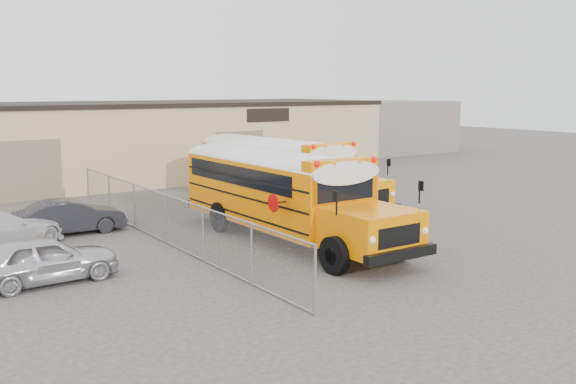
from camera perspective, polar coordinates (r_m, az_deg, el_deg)
ground at (r=24.06m, az=5.39°, el=-4.05°), size 120.00×120.00×0.00m
warehouse at (r=40.98m, az=-12.69°, el=4.60°), size 30.20×10.20×4.67m
chainlink_fence at (r=23.31m, az=-10.87°, el=-2.34°), size 0.07×18.07×1.81m
distant_building_right at (r=57.40m, az=8.70°, el=5.80°), size 10.00×8.00×4.40m
school_bus_left at (r=29.28m, az=-8.06°, el=2.08°), size 3.43×11.34×3.31m
school_bus_right at (r=35.30m, az=-7.35°, el=3.23°), size 3.67×11.27×3.24m
tarp_bundle at (r=22.67m, az=7.62°, el=-2.78°), size 1.24×1.18×1.61m
car_silver at (r=19.59m, az=-20.85°, el=-5.61°), size 4.14×1.80×1.39m
car_dark at (r=25.81m, az=-18.79°, el=-2.10°), size 4.08×1.57×1.32m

